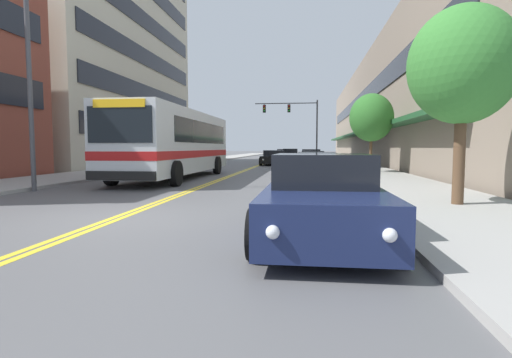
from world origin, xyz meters
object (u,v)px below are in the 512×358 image
Objects in this scene: street_lamp_left_near at (35,34)px; car_slate_blue_moving_third at (284,154)px; car_silver_parked_right_mid at (313,161)px; car_navy_parked_right_foreground at (322,200)px; car_black_moving_lead at (274,158)px; street_tree_right_mid at (371,118)px; city_bus at (176,141)px; car_charcoal_parked_right_far at (311,157)px; traffic_signal_mast at (296,117)px; car_red_parked_left_near at (206,158)px; car_beige_parked_right_end at (316,168)px; car_dark_grey_moving_second at (290,155)px; fire_hydrant at (344,165)px; street_tree_right_near at (463,66)px.

car_slate_blue_moving_third is at bearing 81.48° from street_lamp_left_near.
car_silver_parked_right_mid is 18.49m from street_lamp_left_near.
car_navy_parked_right_foreground is 0.92× the size of car_black_moving_lead.
street_tree_right_mid is (6.61, -29.71, 2.56)m from car_slate_blue_moving_third.
city_bus reaches higher than car_charcoal_parked_right_far.
traffic_signal_mast reaches higher than car_silver_parked_right_mid.
traffic_signal_mast is at bearing 92.12° from car_navy_parked_right_foreground.
car_charcoal_parked_right_far is (6.76, 16.72, -1.18)m from city_bus.
car_navy_parked_right_foreground is 0.94× the size of car_charcoal_parked_right_far.
car_red_parked_left_near is 17.65m from car_beige_parked_right_end.
street_lamp_left_near reaches higher than car_black_moving_lead.
car_dark_grey_moving_second is 25.80m from fire_hydrant.
car_black_moving_lead is (-3.05, 27.81, -0.05)m from car_navy_parked_right_foreground.
car_silver_parked_right_mid is 0.94× the size of street_tree_right_near.
car_black_moving_lead is at bearing 115.91° from car_silver_parked_right_mid.
car_silver_parked_right_mid is 0.97× the size of car_dark_grey_moving_second.
city_bus reaches higher than car_beige_parked_right_end.
street_lamp_left_near is at bearing -121.96° from car_silver_parked_right_mid.
city_bus is 8.60m from fire_hydrant.
car_charcoal_parked_right_far is 0.65× the size of traffic_signal_mast.
traffic_signal_mast is (-1.69, 19.88, 4.46)m from car_silver_parked_right_mid.
street_tree_right_mid is (3.36, 16.74, 2.53)m from car_navy_parked_right_foreground.
car_charcoal_parked_right_far is at bearing 97.32° from street_tree_right_near.
street_tree_right_near is 4.98× the size of fire_hydrant.
car_beige_parked_right_end is at bearing -60.01° from car_red_parked_left_near.
car_silver_parked_right_mid is at bearing -83.08° from car_dark_grey_moving_second.
traffic_signal_mast is at bearing -72.20° from car_slate_blue_moving_third.
car_slate_blue_moving_third is (3.36, 34.02, -1.19)m from city_bus.
car_slate_blue_moving_third is 0.94× the size of street_tree_right_near.
street_tree_right_mid reaches higher than fire_hydrant.
car_slate_blue_moving_third is at bearing 99.89° from car_dark_grey_moving_second.
car_silver_parked_right_mid is 0.91× the size of car_black_moving_lead.
car_dark_grey_moving_second is at bearing 94.49° from car_beige_parked_right_end.
car_navy_parked_right_foreground is 10.86m from car_beige_parked_right_end.
street_tree_right_near is at bearing -75.01° from car_black_moving_lead.
car_beige_parked_right_end is 35.75m from car_slate_blue_moving_third.
car_navy_parked_right_foreground is 41.32m from traffic_signal_mast.
car_dark_grey_moving_second is 0.62× the size of traffic_signal_mast.
traffic_signal_mast is at bearing 97.52° from street_tree_right_near.
car_red_parked_left_near reaches higher than fire_hydrant.
car_navy_parked_right_foreground is 12.00m from street_lamp_left_near.
car_slate_blue_moving_third is at bearing 90.60° from car_black_moving_lead.
car_red_parked_left_near is 1.05× the size of street_tree_right_mid.
car_navy_parked_right_foreground is 0.99× the size of car_dark_grey_moving_second.
car_black_moving_lead is 25.19m from street_tree_right_near.
city_bus reaches higher than car_dark_grey_moving_second.
car_black_moving_lead is (-3.23, 16.95, -0.01)m from car_beige_parked_right_end.
traffic_signal_mast reaches higher than car_slate_blue_moving_third.
street_lamp_left_near is at bearing 169.51° from street_tree_right_near.
street_tree_right_mid is (-0.06, 13.10, -0.26)m from street_tree_right_near.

